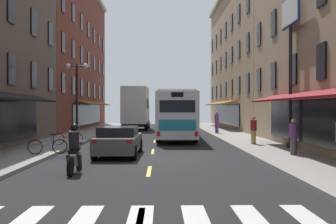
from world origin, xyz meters
The scene contains 17 objects.
ground_plane centered at (0.00, 0.00, -0.05)m, with size 34.80×80.00×0.10m, color black.
lane_centre_dashes centered at (0.00, -0.25, 0.00)m, with size 0.14×73.90×0.01m.
crosswalk_near centered at (0.00, -10.00, 0.00)m, with size 7.10×2.80×0.01m.
sidewalk_left centered at (-5.90, 0.00, 0.07)m, with size 3.00×80.00×0.14m, color gray.
sidewalk_right centered at (5.90, 0.00, 0.07)m, with size 3.00×80.00×0.14m, color gray.
billboard_sign centered at (7.05, 3.30, 6.04)m, with size 0.40×2.70×7.80m.
transit_bus centered at (1.51, 12.18, 1.74)m, with size 2.87×12.42×3.33m.
box_truck centered at (-2.09, 23.79, 2.15)m, with size 2.61×6.67×4.26m.
sedan_near centered at (-1.51, 1.14, 0.69)m, with size 1.99×4.69×1.34m.
sedan_mid centered at (-2.17, 34.19, 0.69)m, with size 2.03×4.63×1.35m.
motorcycle_rider centered at (-2.50, -3.87, 0.71)m, with size 0.62×2.07×1.66m.
bicycle_near centered at (-4.77, 5.36, 0.50)m, with size 1.71×0.48×0.91m.
bicycle_mid centered at (-4.63, 0.67, 0.50)m, with size 1.67×0.58×0.91m.
pedestrian_mid centered at (4.98, 15.98, 1.07)m, with size 0.36×0.36×1.79m.
pedestrian_far centered at (6.20, 0.16, 0.95)m, with size 0.36×0.36×1.58m.
pedestrian_rear centered at (5.69, 5.68, 0.95)m, with size 0.36×0.36×1.60m.
street_lamp_twin centered at (-4.93, 8.54, 2.85)m, with size 1.42×0.32×4.88m.
Camera 1 is at (0.41, -17.83, 2.17)m, focal length 44.35 mm.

